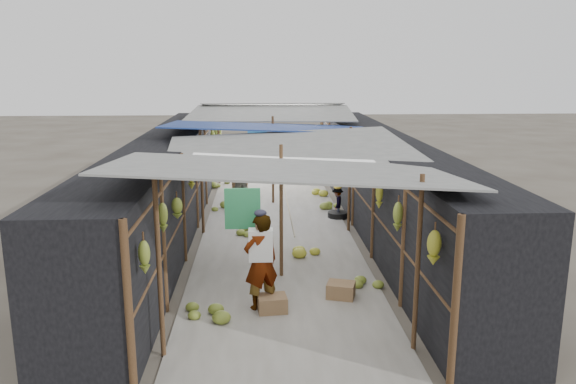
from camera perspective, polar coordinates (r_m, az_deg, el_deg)
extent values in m
plane|color=#6B6356|center=(8.40, 0.20, -15.99)|extent=(80.00, 80.00, 0.00)
cube|color=#9E998E|center=(14.43, -1.25, -3.47)|extent=(3.60, 16.00, 0.02)
cube|color=black|center=(14.34, -12.12, 0.83)|extent=(1.40, 15.00, 2.30)
cube|color=black|center=(14.49, 9.46, 1.07)|extent=(1.40, 15.00, 2.30)
cube|color=#97764D|center=(9.56, -1.61, -11.31)|extent=(0.52, 0.43, 0.29)
cube|color=#97764D|center=(10.13, 5.39, -9.93)|extent=(0.57, 0.50, 0.29)
cube|color=#97764D|center=(18.66, -4.92, 0.63)|extent=(0.54, 0.49, 0.28)
cylinder|color=black|center=(15.26, 5.06, -2.34)|extent=(0.54, 0.54, 0.16)
imported|color=silver|center=(9.44, -2.77, -7.12)|extent=(0.72, 0.62, 1.67)
imported|color=navy|center=(16.53, -4.49, 1.50)|extent=(1.00, 0.92, 1.66)
imported|color=#4E4944|center=(15.26, 5.04, -1.05)|extent=(0.42, 0.59, 0.83)
cylinder|color=brown|center=(7.97, -12.95, -7.69)|extent=(0.07, 0.07, 2.60)
cylinder|color=brown|center=(8.15, 13.04, -7.22)|extent=(0.07, 0.07, 2.60)
cylinder|color=brown|center=(10.72, -0.70, -2.06)|extent=(0.07, 0.07, 2.60)
cylinder|color=brown|center=(13.70, -8.75, 1.06)|extent=(0.07, 0.07, 2.60)
cylinder|color=brown|center=(13.81, 6.28, 1.23)|extent=(0.07, 0.07, 2.60)
cylinder|color=brown|center=(16.59, -1.54, 3.23)|extent=(0.07, 0.07, 2.60)
cylinder|color=brown|center=(19.60, -7.06, 4.61)|extent=(0.07, 0.07, 2.60)
cylinder|color=brown|center=(19.67, 3.49, 4.71)|extent=(0.07, 0.07, 2.60)
cube|color=gray|center=(8.50, -0.17, 2.33)|extent=(5.21, 3.19, 0.52)
cube|color=gray|center=(11.69, 0.03, 4.44)|extent=(5.23, 3.73, 0.50)
cube|color=navy|center=(14.94, -1.80, 6.63)|extent=(5.40, 3.60, 0.41)
cube|color=gray|center=(18.22, -1.72, 8.04)|extent=(5.37, 3.66, 0.27)
cube|color=gray|center=(20.61, -1.59, 8.87)|extent=(5.00, 1.99, 0.24)
cylinder|color=brown|center=(14.09, -9.47, 4.45)|extent=(0.06, 15.00, 0.06)
cylinder|color=brown|center=(14.20, 6.83, 4.60)|extent=(0.06, 15.00, 0.06)
cylinder|color=gray|center=(14.00, -1.29, 4.57)|extent=(0.02, 15.00, 0.02)
cube|color=#1941A7|center=(12.89, 1.31, 2.40)|extent=(0.55, 0.03, 0.65)
cube|color=white|center=(15.99, 1.73, 4.59)|extent=(0.60, 0.03, 0.55)
cube|color=#205B96|center=(18.55, -3.12, 5.63)|extent=(0.65, 0.03, 0.60)
cube|color=#195DA8|center=(14.96, -1.79, 3.93)|extent=(0.70, 0.03, 0.60)
cube|color=maroon|center=(12.73, 2.97, 2.37)|extent=(0.50, 0.03, 0.60)
cube|color=#297D4B|center=(9.40, -4.64, -1.70)|extent=(0.60, 0.03, 0.70)
ellipsoid|color=olive|center=(7.38, -14.39, -6.44)|extent=(0.15, 0.13, 0.45)
ellipsoid|color=olive|center=(8.71, -12.60, -2.57)|extent=(0.16, 0.13, 0.48)
ellipsoid|color=olive|center=(10.17, -11.21, -1.65)|extent=(0.20, 0.17, 0.40)
ellipsoid|color=gold|center=(12.30, -9.80, 1.51)|extent=(0.17, 0.15, 0.56)
ellipsoid|color=olive|center=(13.70, -9.12, 3.11)|extent=(0.18, 0.15, 0.52)
ellipsoid|color=olive|center=(15.07, -8.58, 3.80)|extent=(0.15, 0.12, 0.38)
ellipsoid|color=gold|center=(16.71, -8.03, 4.18)|extent=(0.19, 0.16, 0.43)
ellipsoid|color=olive|center=(18.11, -7.66, 5.40)|extent=(0.16, 0.13, 0.54)
ellipsoid|color=olive|center=(19.59, -7.32, 5.89)|extent=(0.18, 0.15, 0.39)
ellipsoid|color=olive|center=(21.18, -7.00, 5.94)|extent=(0.16, 0.14, 0.58)
ellipsoid|color=gold|center=(7.67, 14.61, -5.50)|extent=(0.19, 0.16, 0.49)
ellipsoid|color=olive|center=(9.49, 11.10, -2.50)|extent=(0.17, 0.14, 0.52)
ellipsoid|color=gold|center=(10.86, 9.26, -0.37)|extent=(0.15, 0.13, 0.52)
ellipsoid|color=gold|center=(11.89, 8.17, 2.05)|extent=(0.16, 0.13, 0.37)
ellipsoid|color=olive|center=(13.60, 6.76, 2.22)|extent=(0.15, 0.13, 0.51)
ellipsoid|color=olive|center=(15.20, 5.72, 3.57)|extent=(0.14, 0.12, 0.38)
ellipsoid|color=gold|center=(16.42, 5.07, 4.24)|extent=(0.16, 0.14, 0.52)
ellipsoid|color=gold|center=(17.87, 4.41, 5.30)|extent=(0.20, 0.17, 0.39)
ellipsoid|color=olive|center=(19.52, 3.78, 5.37)|extent=(0.17, 0.15, 0.54)
ellipsoid|color=olive|center=(20.95, 3.32, 6.24)|extent=(0.15, 0.13, 0.49)
ellipsoid|color=gold|center=(12.16, 1.51, -5.94)|extent=(0.58, 0.49, 0.29)
ellipsoid|color=olive|center=(19.29, -6.69, 1.10)|extent=(0.71, 0.60, 0.35)
ellipsoid|color=olive|center=(10.61, 8.37, -9.02)|extent=(0.51, 0.43, 0.26)
ellipsoid|color=olive|center=(16.05, -6.48, -1.37)|extent=(0.59, 0.50, 0.29)
ellipsoid|color=olive|center=(16.26, 4.40, -1.24)|extent=(0.48, 0.41, 0.24)
ellipsoid|color=olive|center=(9.43, -8.56, -11.75)|extent=(0.60, 0.51, 0.30)
ellipsoid|color=olive|center=(13.83, -3.79, -3.56)|extent=(0.66, 0.56, 0.33)
ellipsoid|color=gold|center=(17.81, 3.54, -0.01)|extent=(0.46, 0.39, 0.23)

